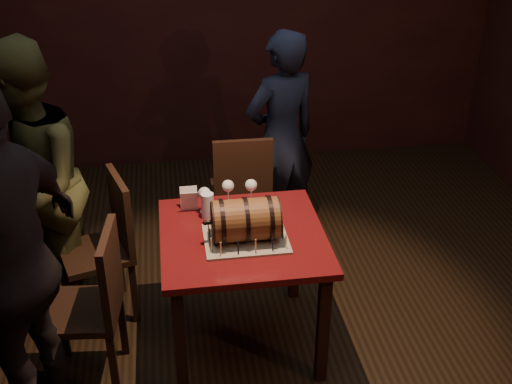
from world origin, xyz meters
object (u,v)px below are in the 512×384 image
wine_glass_mid (228,187)px  chair_left_front (95,300)px  pub_table (243,250)px  wine_glass_left (204,194)px  person_left_rear (30,188)px  person_left_front (8,266)px  barrel_cake (246,220)px  pint_of_ale (208,206)px  chair_back (242,188)px  person_back (281,138)px  wine_glass_right (251,186)px  chair_left_rear (108,240)px

wine_glass_mid → chair_left_front: bearing=-146.5°
pub_table → wine_glass_left: 0.39m
chair_left_front → person_left_rear: (-0.38, 0.66, 0.35)m
pub_table → wine_glass_mid: bearing=97.0°
pub_table → person_left_front: (-1.13, -0.42, 0.31)m
barrel_cake → pint_of_ale: size_ratio=2.74×
pub_table → chair_back: 0.96m
wine_glass_mid → person_back: 0.97m
wine_glass_left → person_back: bearing=55.9°
person_back → person_left_rear: 1.76m
pint_of_ale → chair_left_front: (-0.64, -0.38, -0.30)m
wine_glass_right → chair_back: 0.71m
chair_back → chair_left_front: 1.45m
pub_table → wine_glass_mid: (-0.04, 0.33, 0.23)m
wine_glass_right → person_left_rear: 1.29m
wine_glass_right → person_left_rear: (-1.28, 0.17, 0.00)m
pint_of_ale → person_left_rear: (-1.01, 0.28, 0.05)m
chair_left_rear → person_left_rear: size_ratio=0.53×
wine_glass_mid → chair_back: 0.72m
person_back → person_left_rear: (-1.62, -0.69, 0.09)m
chair_left_front → person_back: size_ratio=0.59×
wine_glass_left → chair_left_rear: chair_left_rear is taller
barrel_cake → wine_glass_right: (0.08, 0.39, -0.01)m
wine_glass_mid → chair_left_front: (-0.77, -0.51, -0.34)m
wine_glass_right → chair_left_rear: (-0.87, 0.08, -0.35)m
pint_of_ale → chair_back: bearing=68.8°
chair_back → person_left_rear: 1.42m
pub_table → person_left_rear: bearing=157.6°
pub_table → barrel_cake: 0.24m
pub_table → wine_glass_mid: 0.41m
wine_glass_right → chair_back: size_ratio=0.17×
pint_of_ale → chair_left_front: bearing=-148.9°
chair_left_front → wine_glass_left: bearing=35.1°
person_back → person_left_rear: size_ratio=0.90×
pint_of_ale → chair_back: chair_back is taller
pint_of_ale → chair_left_rear: 0.70m
wine_glass_right → person_left_front: person_left_front is taller
wine_glass_mid → chair_left_front: size_ratio=0.17×
barrel_cake → person_left_rear: person_left_rear is taller
wine_glass_mid → person_back: (0.47, 0.84, -0.08)m
person_left_front → person_left_rear: bearing=-154.9°
pub_table → person_left_rear: (-1.18, 0.49, 0.23)m
barrel_cake → chair_back: barrel_cake is taller
barrel_cake → wine_glass_mid: size_ratio=2.55×
barrel_cake → person_back: (0.42, 1.24, -0.09)m
person_left_rear → pint_of_ale: bearing=70.3°
pub_table → wine_glass_left: (-0.18, 0.26, 0.23)m
pint_of_ale → person_left_front: 1.15m
wine_glass_left → wine_glass_mid: bearing=26.0°
wine_glass_right → pub_table: bearing=-106.2°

